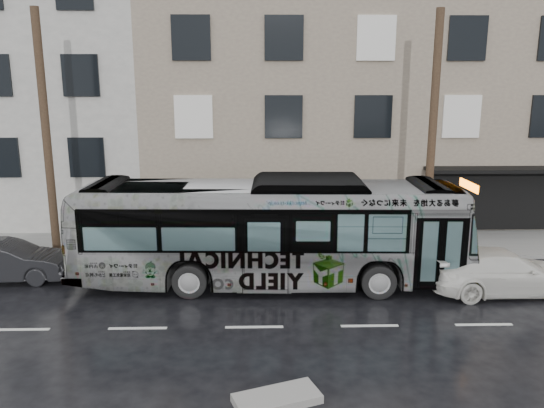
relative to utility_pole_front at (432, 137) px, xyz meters
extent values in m
plane|color=black|center=(-6.50, -3.30, -4.65)|extent=(120.00, 120.00, 0.00)
cube|color=gray|center=(-6.50, 1.60, -4.58)|extent=(90.00, 3.60, 0.15)
cube|color=gray|center=(-1.50, 9.40, 0.85)|extent=(20.00, 12.00, 11.00)
cylinder|color=#453422|center=(0.00, 0.00, 0.00)|extent=(0.30, 0.30, 9.00)
cylinder|color=#453422|center=(-14.00, 0.00, 0.00)|extent=(0.30, 0.30, 9.00)
cylinder|color=slate|center=(1.10, 0.00, -3.30)|extent=(0.06, 0.06, 2.40)
imported|color=#B2B2B2|center=(-6.00, -2.45, -2.86)|extent=(12.98, 3.43, 3.59)
imported|color=silver|center=(1.40, -3.46, -3.95)|extent=(4.94, 2.22, 1.40)
imported|color=black|center=(-14.96, -2.02, -3.96)|extent=(4.24, 1.68, 1.37)
cube|color=#A09C97|center=(-5.99, -9.36, -4.56)|extent=(1.97, 1.37, 0.18)
camera|label=1|loc=(-6.33, -19.31, 1.90)|focal=35.00mm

